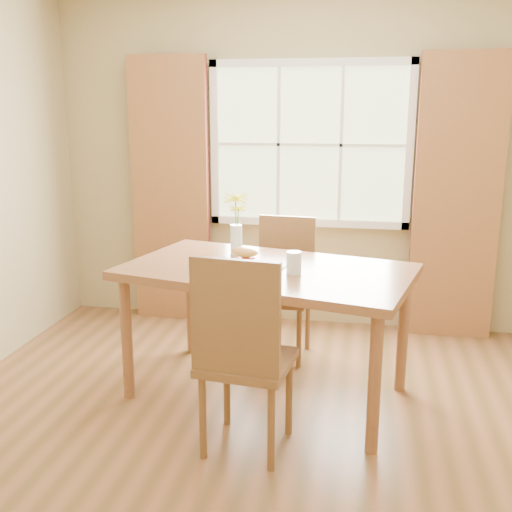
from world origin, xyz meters
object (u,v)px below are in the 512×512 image
object	(u,v)px
chair_near	(241,349)
water_glass	(294,263)
flower_vase	(236,218)
dining_table	(267,281)
croissant_sandwich	(245,258)
chair_far	(284,280)

from	to	relation	value
chair_near	water_glass	xyz separation A→B (m)	(0.19, 0.60, 0.30)
flower_vase	chair_near	bearing A→B (deg)	-76.37
dining_table	croissant_sandwich	distance (m)	0.23
chair_near	chair_far	xyz separation A→B (m)	(0.02, 1.42, -0.04)
dining_table	chair_near	bearing A→B (deg)	-77.60
croissant_sandwich	chair_far	bearing A→B (deg)	100.96
flower_vase	water_glass	bearing A→B (deg)	-43.39
dining_table	water_glass	size ratio (longest dim) A/B	14.23
dining_table	flower_vase	xyz separation A→B (m)	(-0.26, 0.30, 0.33)
chair_near	water_glass	distance (m)	0.70
dining_table	water_glass	xyz separation A→B (m)	(0.18, -0.11, 0.15)
chair_far	water_glass	distance (m)	0.91
croissant_sandwich	flower_vase	distance (m)	0.46
chair_far	croissant_sandwich	world-z (taller)	chair_far
croissant_sandwich	flower_vase	size ratio (longest dim) A/B	0.50
croissant_sandwich	water_glass	distance (m)	0.30
chair_far	chair_near	bearing A→B (deg)	-86.07
dining_table	water_glass	distance (m)	0.26
croissant_sandwich	water_glass	world-z (taller)	croissant_sandwich
chair_far	croissant_sandwich	xyz separation A→B (m)	(-0.12, -0.82, 0.37)
chair_near	croissant_sandwich	distance (m)	0.69
croissant_sandwich	flower_vase	xyz separation A→B (m)	(-0.14, 0.41, 0.16)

